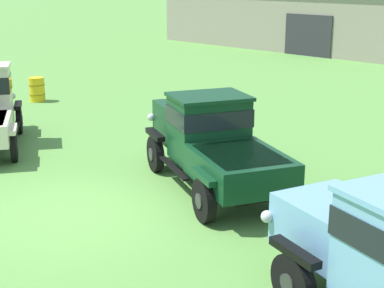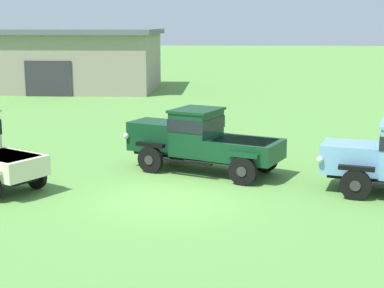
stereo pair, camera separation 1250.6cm
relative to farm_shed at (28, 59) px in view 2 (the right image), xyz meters
name	(u,v)px [view 2 (the right image)]	position (x,y,z in m)	size (l,w,h in m)	color
ground_plane	(169,199)	(13.24, -27.68, -2.25)	(240.00, 240.00, 0.00)	#5B9342
farm_shed	(28,59)	(0.00, 0.00, 0.00)	(19.56, 9.58, 4.46)	gray
vintage_truck_midrow_center	(200,139)	(13.98, -24.49, -1.16)	(5.45, 3.69, 2.09)	black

